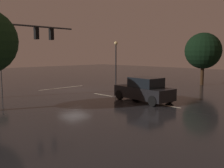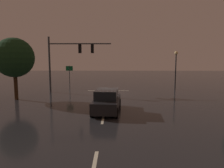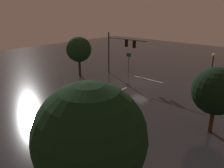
{
  "view_description": "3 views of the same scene",
  "coord_description": "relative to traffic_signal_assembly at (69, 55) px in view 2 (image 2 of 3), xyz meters",
  "views": [
    {
      "loc": [
        13.81,
        19.07,
        3.35
      ],
      "look_at": [
        -0.28,
        4.72,
        0.93
      ],
      "focal_mm": 40.71,
      "sensor_mm": 36.0,
      "label": 1
    },
    {
      "loc": [
        -0.78,
        23.73,
        4.12
      ],
      "look_at": [
        -0.54,
        5.28,
        1.75
      ],
      "focal_mm": 34.06,
      "sensor_mm": 36.0,
      "label": 2
    },
    {
      "loc": [
        -16.86,
        23.8,
        9.7
      ],
      "look_at": [
        -0.62,
        6.39,
        1.5
      ],
      "focal_mm": 34.93,
      "sensor_mm": 36.0,
      "label": 3
    }
  ],
  "objects": [
    {
      "name": "lane_dash_far",
      "position": [
        -4.45,
        4.78,
        -4.36
      ],
      "size": [
        0.16,
        2.2,
        0.01
      ],
      "primitive_type": "cube",
      "rotation": [
        0.0,
        0.0,
        1.57
      ],
      "color": "beige",
      "rests_on": "ground_plane"
    },
    {
      "name": "stop_bar",
      "position": [
        -4.45,
        -1.19,
        -4.36
      ],
      "size": [
        5.0,
        0.16,
        0.01
      ],
      "primitive_type": "cube",
      "color": "beige",
      "rests_on": "ground_plane"
    },
    {
      "name": "tree_right_near",
      "position": [
        4.34,
        4.33,
        -0.33
      ],
      "size": [
        3.76,
        3.76,
        5.93
      ],
      "color": "#382314",
      "rests_on": "ground_plane"
    },
    {
      "name": "car_approaching",
      "position": [
        -4.63,
        8.84,
        -3.57
      ],
      "size": [
        2.22,
        4.48,
        1.7
      ],
      "color": "black",
      "rests_on": "ground_plane"
    },
    {
      "name": "lane_dash_near",
      "position": [
        -4.45,
        16.78,
        -4.36
      ],
      "size": [
        0.16,
        2.2,
        0.01
      ],
      "primitive_type": "cube",
      "rotation": [
        0.0,
        0.0,
        1.57
      ],
      "color": "beige",
      "rests_on": "ground_plane"
    },
    {
      "name": "ground_plane",
      "position": [
        -4.45,
        0.78,
        -4.36
      ],
      "size": [
        80.0,
        80.0,
        0.0
      ],
      "primitive_type": "plane",
      "color": "#232326"
    },
    {
      "name": "traffic_signal_assembly",
      "position": [
        0.0,
        0.0,
        0.0
      ],
      "size": [
        7.21,
        0.47,
        6.4
      ],
      "color": "#383A3D",
      "rests_on": "ground_plane"
    },
    {
      "name": "street_lamp_left_kerb",
      "position": [
        -12.83,
        -2.05,
        -0.97
      ],
      "size": [
        0.44,
        0.44,
        4.82
      ],
      "color": "black",
      "rests_on": "ground_plane"
    },
    {
      "name": "route_sign",
      "position": [
        0.68,
        -3.01,
        -2.22
      ],
      "size": [
        0.9,
        0.1,
        2.98
      ],
      "color": "#383A3D",
      "rests_on": "ground_plane"
    },
    {
      "name": "lane_dash_mid",
      "position": [
        -4.45,
        10.78,
        -4.36
      ],
      "size": [
        0.16,
        2.2,
        0.01
      ],
      "primitive_type": "cube",
      "rotation": [
        0.0,
        0.0,
        1.57
      ],
      "color": "beige",
      "rests_on": "ground_plane"
    }
  ]
}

